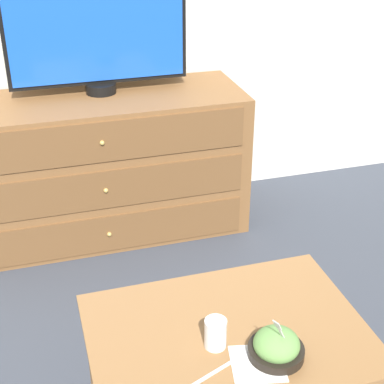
{
  "coord_description": "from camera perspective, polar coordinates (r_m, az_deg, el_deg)",
  "views": [
    {
      "loc": [
        -0.28,
        -3.15,
        1.76
      ],
      "look_at": [
        0.22,
        -1.45,
        0.8
      ],
      "focal_mm": 55.0,
      "sensor_mm": 36.0,
      "label": 1
    }
  ],
  "objects": [
    {
      "name": "coffee_table",
      "position": [
        2.0,
        3.47,
        -14.6
      ],
      "size": [
        0.9,
        0.65,
        0.45
      ],
      "color": "olive",
      "rests_on": "ground_plane"
    },
    {
      "name": "knife",
      "position": [
        1.82,
        1.87,
        -17.25
      ],
      "size": [
        0.19,
        0.08,
        0.01
      ],
      "color": "silver",
      "rests_on": "coffee_table"
    },
    {
      "name": "takeout_bowl",
      "position": [
        1.87,
        8.18,
        -14.63
      ],
      "size": [
        0.17,
        0.17,
        0.17
      ],
      "color": "black",
      "rests_on": "coffee_table"
    },
    {
      "name": "drink_cup",
      "position": [
        1.88,
        2.29,
        -13.67
      ],
      "size": [
        0.07,
        0.07,
        0.1
      ],
      "color": "beige",
      "rests_on": "coffee_table"
    },
    {
      "name": "napkin",
      "position": [
        1.86,
        6.35,
        -16.2
      ],
      "size": [
        0.19,
        0.19,
        0.0
      ],
      "color": "white",
      "rests_on": "coffee_table"
    },
    {
      "name": "ground_plane",
      "position": [
        3.62,
        -9.94,
        -1.12
      ],
      "size": [
        12.0,
        12.0,
        0.0
      ],
      "primitive_type": "plane",
      "color": "#383D47"
    },
    {
      "name": "tv",
      "position": [
        3.01,
        -9.29,
        15.73
      ],
      "size": [
        0.9,
        0.16,
        0.67
      ],
      "color": "black",
      "rests_on": "dresser"
    },
    {
      "name": "dresser",
      "position": [
        3.17,
        -9.13,
        2.41
      ],
      "size": [
        1.55,
        0.56,
        0.77
      ],
      "color": "brown",
      "rests_on": "ground_plane"
    }
  ]
}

